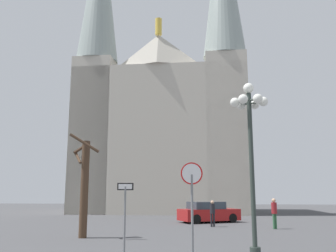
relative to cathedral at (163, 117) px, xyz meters
The scene contains 8 objects.
cathedral is the anchor object (origin of this frame).
stop_sign 29.36m from the cathedral, 80.86° to the right, with size 0.71×0.19×3.05m.
one_way_arrow_sign 28.80m from the cathedral, 85.46° to the right, with size 0.55×0.14×2.41m.
street_lamp 28.35m from the cathedral, 76.39° to the right, with size 1.33×1.20×5.96m.
bare_tree 24.05m from the cathedral, 92.31° to the right, with size 1.47×1.49×4.84m.
parked_car_near_red 16.93m from the cathedral, 69.27° to the right, with size 4.56×3.62×1.44m.
pedestrian_walking 21.53m from the cathedral, 63.05° to the right, with size 0.32×0.32×1.75m.
pedestrian_standing 19.55m from the cathedral, 72.33° to the right, with size 0.32×0.32×1.60m.
Camera 1 is at (1.84, -8.63, 2.08)m, focal length 38.86 mm.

